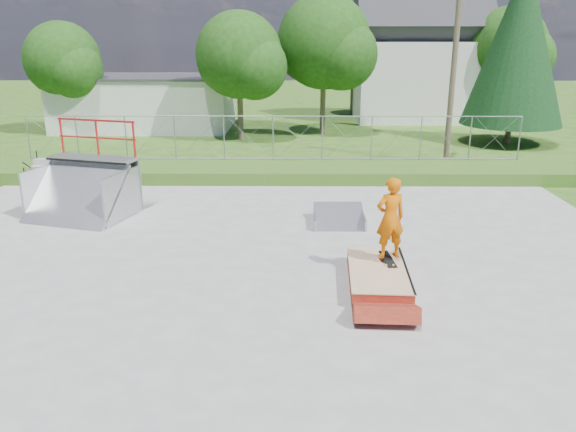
# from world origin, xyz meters

# --- Properties ---
(ground) EXTENTS (120.00, 120.00, 0.00)m
(ground) POSITION_xyz_m (0.00, 0.00, 0.00)
(ground) COLOR #2C5016
(ground) RESTS_ON ground
(concrete_pad) EXTENTS (20.00, 16.00, 0.04)m
(concrete_pad) POSITION_xyz_m (0.00, 0.00, 0.02)
(concrete_pad) COLOR gray
(concrete_pad) RESTS_ON ground
(grass_berm) EXTENTS (24.00, 3.00, 0.50)m
(grass_berm) POSITION_xyz_m (0.00, 9.50, 0.25)
(grass_berm) COLOR #2C5016
(grass_berm) RESTS_ON ground
(grind_box) EXTENTS (1.44, 2.73, 0.40)m
(grind_box) POSITION_xyz_m (2.72, -0.55, 0.20)
(grind_box) COLOR maroon
(grind_box) RESTS_ON concrete_pad
(quarter_pipe) EXTENTS (3.40, 3.10, 2.85)m
(quarter_pipe) POSITION_xyz_m (-5.71, 4.32, 1.43)
(quarter_pipe) COLOR #9EA0A5
(quarter_pipe) RESTS_ON concrete_pad
(flat_bank_ramp) EXTENTS (1.50, 1.60, 0.46)m
(flat_bank_ramp) POSITION_xyz_m (2.18, 3.65, 0.23)
(flat_bank_ramp) COLOR #9EA0A5
(flat_bank_ramp) RESTS_ON concrete_pad
(skateboard) EXTENTS (0.34, 0.82, 0.13)m
(skateboard) POSITION_xyz_m (3.00, -0.15, 0.44)
(skateboard) COLOR black
(skateboard) RESTS_ON grind_box
(skater) EXTENTS (0.78, 0.62, 1.88)m
(skater) POSITION_xyz_m (3.00, -0.15, 1.38)
(skater) COLOR #D96105
(skater) RESTS_ON grind_box
(concrete_stairs) EXTENTS (1.50, 1.60, 0.80)m
(concrete_stairs) POSITION_xyz_m (-8.50, 8.70, 0.40)
(concrete_stairs) COLOR gray
(concrete_stairs) RESTS_ON ground
(chain_link_fence) EXTENTS (20.00, 0.06, 1.80)m
(chain_link_fence) POSITION_xyz_m (0.00, 10.50, 1.40)
(chain_link_fence) COLOR gray
(chain_link_fence) RESTS_ON grass_berm
(utility_building_flat) EXTENTS (10.00, 6.00, 3.00)m
(utility_building_flat) POSITION_xyz_m (-8.00, 22.00, 1.50)
(utility_building_flat) COLOR beige
(utility_building_flat) RESTS_ON ground
(gable_house) EXTENTS (8.40, 6.08, 8.94)m
(gable_house) POSITION_xyz_m (9.00, 26.00, 3.84)
(gable_house) COLOR beige
(gable_house) RESTS_ON ground
(utility_pole) EXTENTS (0.24, 0.24, 8.00)m
(utility_pole) POSITION_xyz_m (7.50, 12.00, 4.00)
(utility_pole) COLOR brown
(utility_pole) RESTS_ON ground
(tree_left_near) EXTENTS (4.76, 4.48, 6.65)m
(tree_left_near) POSITION_xyz_m (-1.75, 17.83, 4.24)
(tree_left_near) COLOR brown
(tree_left_near) RESTS_ON ground
(tree_center) EXTENTS (5.44, 5.12, 7.60)m
(tree_center) POSITION_xyz_m (2.78, 19.81, 4.85)
(tree_center) COLOR brown
(tree_center) RESTS_ON ground
(tree_left_far) EXTENTS (4.42, 4.16, 6.18)m
(tree_left_far) POSITION_xyz_m (-11.77, 19.85, 3.94)
(tree_left_far) COLOR brown
(tree_left_far) RESTS_ON ground
(tree_right_far) EXTENTS (5.10, 4.80, 7.12)m
(tree_right_far) POSITION_xyz_m (14.27, 23.82, 4.54)
(tree_right_far) COLOR brown
(tree_right_far) RESTS_ON ground
(tree_back_mid) EXTENTS (4.08, 3.84, 5.70)m
(tree_back_mid) POSITION_xyz_m (5.21, 27.86, 3.63)
(tree_back_mid) COLOR brown
(tree_back_mid) RESTS_ON ground
(conifer_tree) EXTENTS (5.04, 5.04, 9.10)m
(conifer_tree) POSITION_xyz_m (12.00, 17.00, 5.05)
(conifer_tree) COLOR brown
(conifer_tree) RESTS_ON ground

